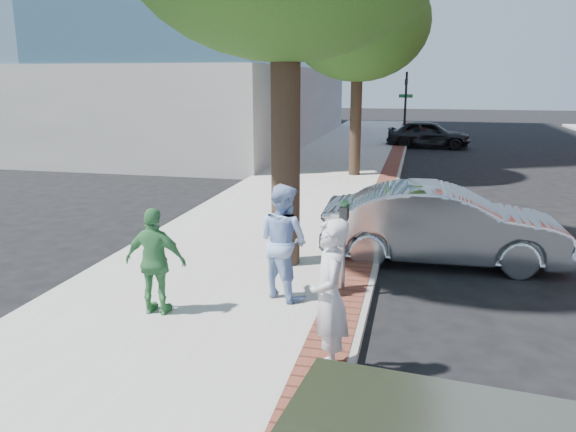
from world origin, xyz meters
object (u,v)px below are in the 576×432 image
(sedan_silver, at_px, (443,225))
(bg_car, at_px, (428,134))
(person_officer, at_px, (283,241))
(person_gray, at_px, (329,298))
(parking_meter, at_px, (344,226))
(person_green, at_px, (156,262))

(sedan_silver, bearing_deg, bg_car, -1.85)
(person_officer, bearing_deg, sedan_silver, -101.95)
(sedan_silver, xyz_separation_m, bg_car, (-0.10, 18.88, -0.04))
(person_gray, relative_size, person_officer, 1.02)
(person_officer, relative_size, sedan_silver, 0.39)
(parking_meter, xyz_separation_m, person_green, (-2.49, -1.59, -0.27))
(sedan_silver, relative_size, bg_car, 1.10)
(person_officer, distance_m, person_green, 1.94)
(person_officer, xyz_separation_m, person_green, (-1.62, -1.06, -0.11))
(parking_meter, height_order, person_green, person_green)
(parking_meter, distance_m, person_gray, 2.70)
(person_green, xyz_separation_m, bg_car, (4.01, 22.69, -0.23))
(person_officer, distance_m, bg_car, 21.76)
(parking_meter, distance_m, bg_car, 21.16)
(sedan_silver, height_order, bg_car, sedan_silver)
(parking_meter, height_order, sedan_silver, parking_meter)
(person_gray, height_order, sedan_silver, person_gray)
(person_officer, relative_size, bg_car, 0.43)
(person_officer, bearing_deg, person_gray, 146.66)
(parking_meter, distance_m, sedan_silver, 2.78)
(person_officer, xyz_separation_m, bg_car, (2.39, 21.63, -0.34))
(person_gray, distance_m, bg_car, 23.83)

